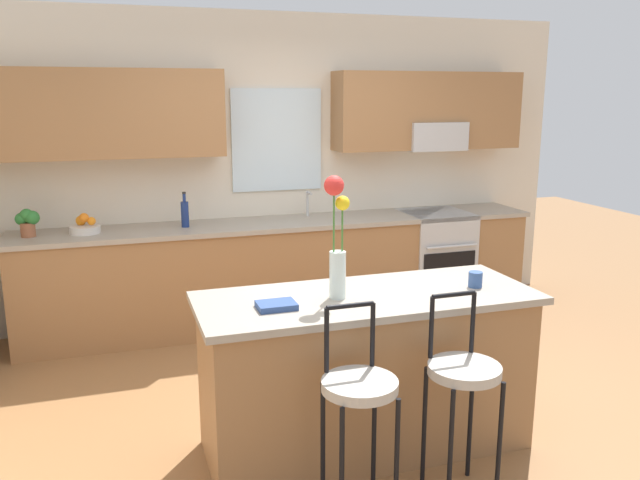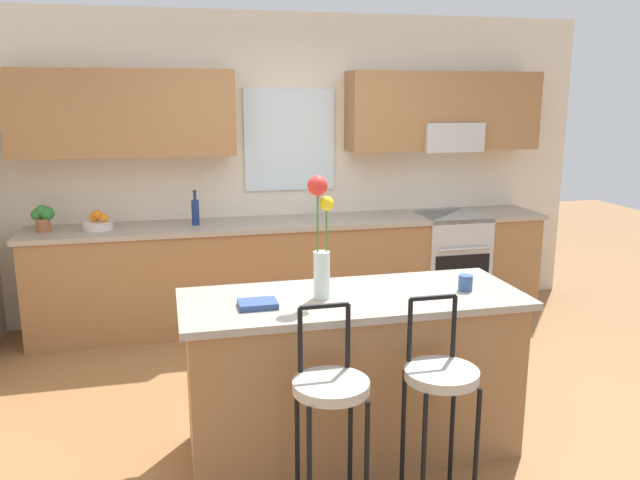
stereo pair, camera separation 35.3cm
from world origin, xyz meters
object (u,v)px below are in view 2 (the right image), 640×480
(kitchen_island, at_px, (352,373))
(fruit_bowl_oranges, at_px, (98,223))
(cookbook, at_px, (258,304))
(bar_stool_middle, at_px, (441,383))
(mug_ceramic, at_px, (465,283))
(bar_stool_near, at_px, (331,395))
(potted_plant_small, at_px, (43,217))
(oven_range, at_px, (448,262))
(flower_vase, at_px, (321,238))
(bottle_olive_oil, at_px, (195,211))

(kitchen_island, bearing_deg, fruit_bowl_oranges, 124.81)
(kitchen_island, height_order, cookbook, cookbook)
(bar_stool_middle, bearing_deg, mug_ceramic, 54.92)
(bar_stool_near, distance_m, potted_plant_small, 3.26)
(oven_range, distance_m, flower_vase, 2.91)
(kitchen_island, xyz_separation_m, potted_plant_small, (-1.94, 2.19, 0.58))
(oven_range, relative_size, bar_stool_middle, 0.88)
(oven_range, relative_size, bottle_olive_oil, 3.12)
(bar_stool_near, height_order, potted_plant_small, potted_plant_small)
(mug_ceramic, distance_m, potted_plant_small, 3.43)
(mug_ceramic, height_order, bottle_olive_oil, bottle_olive_oil)
(mug_ceramic, relative_size, potted_plant_small, 0.41)
(bar_stool_middle, xyz_separation_m, potted_plant_small, (-2.21, 2.77, 0.41))
(cookbook, height_order, fruit_bowl_oranges, fruit_bowl_oranges)
(oven_range, bearing_deg, kitchen_island, -126.02)
(kitchen_island, relative_size, bar_stool_middle, 1.82)
(flower_vase, bearing_deg, fruit_bowl_oranges, 121.43)
(kitchen_island, bearing_deg, mug_ceramic, -5.17)
(oven_range, distance_m, potted_plant_small, 3.56)
(bar_stool_middle, relative_size, fruit_bowl_oranges, 4.34)
(bar_stool_near, height_order, flower_vase, flower_vase)
(oven_range, bearing_deg, cookbook, -133.34)
(oven_range, bearing_deg, flower_vase, -128.99)
(bar_stool_near, bearing_deg, oven_range, 56.04)
(bar_stool_middle, xyz_separation_m, mug_ceramic, (0.37, 0.52, 0.33))
(bar_stool_near, xyz_separation_m, flower_vase, (0.09, 0.58, 0.62))
(bottle_olive_oil, bearing_deg, oven_range, -0.61)
(flower_vase, xyz_separation_m, potted_plant_small, (-1.76, 2.20, -0.21))
(kitchen_island, distance_m, mug_ceramic, 0.82)
(bottle_olive_oil, bearing_deg, mug_ceramic, -58.44)
(bar_stool_middle, distance_m, bottle_olive_oil, 2.98)
(oven_range, relative_size, fruit_bowl_oranges, 3.83)
(bar_stool_near, bearing_deg, flower_vase, 80.85)
(kitchen_island, relative_size, fruit_bowl_oranges, 7.89)
(kitchen_island, xyz_separation_m, flower_vase, (-0.18, -0.00, 0.79))
(bar_stool_near, xyz_separation_m, cookbook, (-0.26, 0.51, 0.30))
(mug_ceramic, bearing_deg, bottle_olive_oil, 121.56)
(mug_ceramic, relative_size, fruit_bowl_oranges, 0.37)
(fruit_bowl_oranges, bearing_deg, oven_range, -0.55)
(bar_stool_middle, xyz_separation_m, flower_vase, (-0.46, 0.58, 0.62))
(flower_vase, height_order, potted_plant_small, flower_vase)
(oven_range, height_order, kitchen_island, same)
(oven_range, xyz_separation_m, kitchen_island, (-1.58, -2.17, 0.00))
(oven_range, xyz_separation_m, flower_vase, (-1.76, -2.17, 0.79))
(flower_vase, bearing_deg, bottle_olive_oil, 104.24)
(flower_vase, relative_size, fruit_bowl_oranges, 2.79)
(bar_stool_middle, relative_size, cookbook, 5.21)
(bar_stool_middle, height_order, mug_ceramic, bar_stool_middle)
(mug_ceramic, xyz_separation_m, cookbook, (-1.18, -0.01, -0.03))
(bar_stool_near, distance_m, fruit_bowl_oranges, 3.07)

